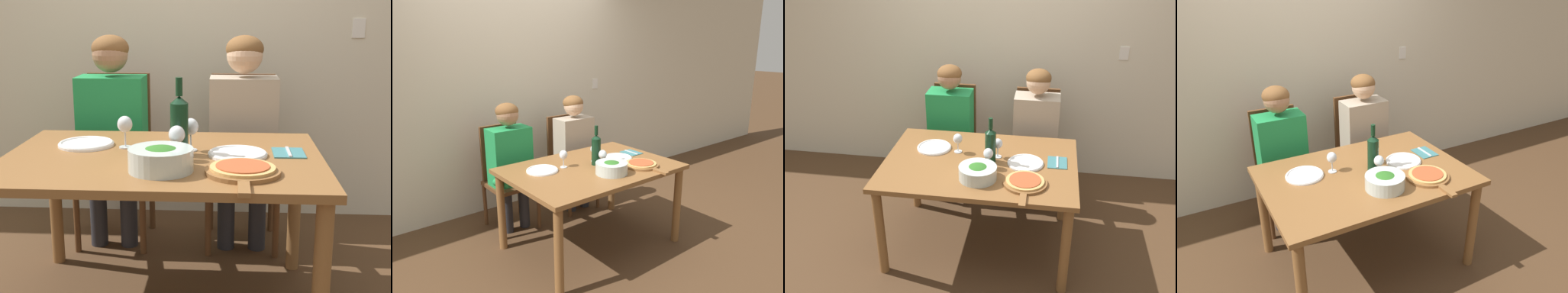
{
  "view_description": "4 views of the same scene",
  "coord_description": "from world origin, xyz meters",
  "views": [
    {
      "loc": [
        0.29,
        -2.3,
        1.35
      ],
      "look_at": [
        0.15,
        -0.02,
        0.78
      ],
      "focal_mm": 50.0,
      "sensor_mm": 36.0,
      "label": 1
    },
    {
      "loc": [
        -1.95,
        -2.37,
        1.78
      ],
      "look_at": [
        0.1,
        0.16,
        0.86
      ],
      "focal_mm": 35.0,
      "sensor_mm": 36.0,
      "label": 2
    },
    {
      "loc": [
        0.46,
        -2.89,
        2.34
      ],
      "look_at": [
        -0.01,
        0.1,
        0.81
      ],
      "focal_mm": 42.0,
      "sensor_mm": 36.0,
      "label": 3
    },
    {
      "loc": [
        -1.07,
        -2.07,
        2.02
      ],
      "look_at": [
        0.14,
        0.15,
        0.85
      ],
      "focal_mm": 35.0,
      "sensor_mm": 36.0,
      "label": 4
    }
  ],
  "objects": [
    {
      "name": "wine_glass_right",
      "position": [
        0.12,
        0.1,
        0.84
      ],
      "size": [
        0.07,
        0.07,
        0.15
      ],
      "color": "silver",
      "rests_on": "dining_table"
    },
    {
      "name": "pizza_on_board",
      "position": [
        0.35,
        -0.26,
        0.75
      ],
      "size": [
        0.3,
        0.44,
        0.04
      ],
      "color": "brown",
      "rests_on": "dining_table"
    },
    {
      "name": "broccoli_bowl",
      "position": [
        0.02,
        -0.23,
        0.78
      ],
      "size": [
        0.26,
        0.26,
        0.1
      ],
      "color": "silver",
      "rests_on": "dining_table"
    },
    {
      "name": "back_wall",
      "position": [
        0.0,
        1.29,
        1.35
      ],
      "size": [
        10.0,
        0.06,
        2.7
      ],
      "color": "beige",
      "rests_on": "ground"
    },
    {
      "name": "dinner_plate_right",
      "position": [
        0.33,
        0.02,
        0.74
      ],
      "size": [
        0.26,
        0.26,
        0.02
      ],
      "color": "white",
      "rests_on": "dining_table"
    },
    {
      "name": "chair_right",
      "position": [
        0.37,
        0.83,
        0.52
      ],
      "size": [
        0.42,
        0.42,
        0.99
      ],
      "color": "brown",
      "rests_on": "ground"
    },
    {
      "name": "wine_glass_centre",
      "position": [
        0.07,
        -0.07,
        0.84
      ],
      "size": [
        0.07,
        0.07,
        0.15
      ],
      "color": "silver",
      "rests_on": "dining_table"
    },
    {
      "name": "wine_bottle",
      "position": [
        0.07,
        0.02,
        0.87
      ],
      "size": [
        0.08,
        0.08,
        0.34
      ],
      "color": "black",
      "rests_on": "dining_table"
    },
    {
      "name": "wine_glass_left",
      "position": [
        -0.19,
        0.13,
        0.84
      ],
      "size": [
        0.07,
        0.07,
        0.15
      ],
      "color": "silver",
      "rests_on": "dining_table"
    },
    {
      "name": "fork_on_napkin",
      "position": [
        0.56,
        0.07,
        0.74
      ],
      "size": [
        0.14,
        0.18,
        0.01
      ],
      "color": "#387075",
      "rests_on": "dining_table"
    },
    {
      "name": "person_man",
      "position": [
        0.37,
        0.72,
        0.74
      ],
      "size": [
        0.47,
        0.51,
        1.23
      ],
      "color": "#28282D",
      "rests_on": "ground"
    },
    {
      "name": "dining_table",
      "position": [
        0.0,
        0.0,
        0.64
      ],
      "size": [
        1.41,
        0.99,
        0.73
      ],
      "color": "brown",
      "rests_on": "ground"
    },
    {
      "name": "dinner_plate_left",
      "position": [
        -0.38,
        0.16,
        0.74
      ],
      "size": [
        0.26,
        0.26,
        0.02
      ],
      "color": "white",
      "rests_on": "dining_table"
    },
    {
      "name": "chair_left",
      "position": [
        -0.38,
        0.83,
        0.52
      ],
      "size": [
        0.42,
        0.42,
        0.99
      ],
      "color": "brown",
      "rests_on": "ground"
    },
    {
      "name": "person_woman",
      "position": [
        -0.38,
        0.72,
        0.74
      ],
      "size": [
        0.47,
        0.51,
        1.23
      ],
      "color": "#28282D",
      "rests_on": "ground"
    }
  ]
}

